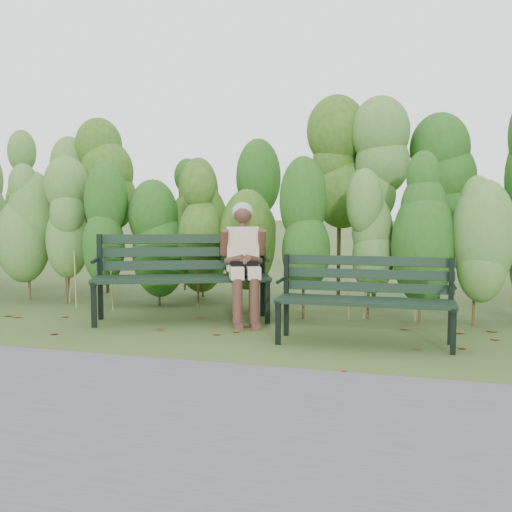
# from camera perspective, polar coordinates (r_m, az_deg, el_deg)

# --- Properties ---
(ground) EXTENTS (80.00, 80.00, 0.00)m
(ground) POSITION_cam_1_polar(r_m,az_deg,el_deg) (5.68, -0.97, -7.85)
(ground) COLOR #37491B
(footpath) EXTENTS (60.00, 2.50, 0.01)m
(footpath) POSITION_cam_1_polar(r_m,az_deg,el_deg) (3.71, -11.16, -14.90)
(footpath) COLOR #474749
(footpath) RESTS_ON ground
(hedge_band) EXTENTS (11.04, 1.67, 2.42)m
(hedge_band) POSITION_cam_1_polar(r_m,az_deg,el_deg) (7.34, 3.23, 4.94)
(hedge_band) COLOR #47381E
(hedge_band) RESTS_ON ground
(leaf_litter) EXTENTS (5.79, 2.17, 0.01)m
(leaf_litter) POSITION_cam_1_polar(r_m,az_deg,el_deg) (5.41, -0.98, -8.47)
(leaf_litter) COLOR brown
(leaf_litter) RESTS_ON ground
(bench_left) EXTENTS (1.96, 1.26, 0.94)m
(bench_left) POSITION_cam_1_polar(r_m,az_deg,el_deg) (6.54, -7.04, -1.30)
(bench_left) COLOR black
(bench_left) RESTS_ON ground
(bench_right) EXTENTS (1.59, 0.56, 0.79)m
(bench_right) POSITION_cam_1_polar(r_m,az_deg,el_deg) (5.53, 10.37, -3.41)
(bench_right) COLOR black
(bench_right) RESTS_ON ground
(seated_woman) EXTENTS (0.57, 0.77, 1.28)m
(seated_woman) POSITION_cam_1_polar(r_m,az_deg,el_deg) (6.36, -1.20, 0.21)
(seated_woman) COLOR beige
(seated_woman) RESTS_ON ground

